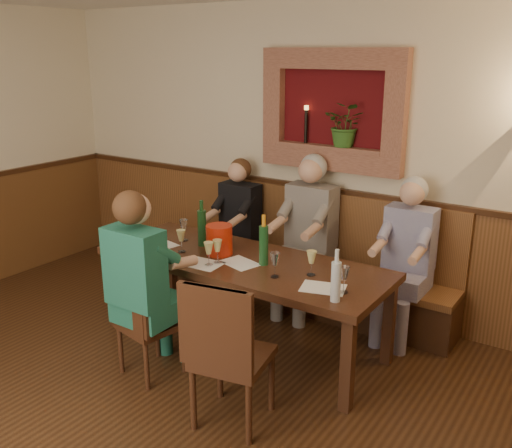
{
  "coord_description": "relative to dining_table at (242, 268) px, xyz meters",
  "views": [
    {
      "loc": [
        2.49,
        -1.65,
        2.36
      ],
      "look_at": [
        0.1,
        1.9,
        1.05
      ],
      "focal_mm": 40.0,
      "sensor_mm": 36.0,
      "label": 1
    }
  ],
  "objects": [
    {
      "name": "tasting_sheet_c",
      "position": [
        0.81,
        -0.16,
        0.08
      ],
      "size": [
        0.36,
        0.3,
        0.0
      ],
      "primitive_type": "cube",
      "rotation": [
        0.0,
        0.0,
        0.29
      ],
      "color": "white",
      "rests_on": "dining_table"
    },
    {
      "name": "wine_glass_4",
      "position": [
        0.42,
        -0.17,
        0.17
      ],
      "size": [
        0.08,
        0.08,
        0.19
      ],
      "primitive_type": null,
      "color": "white",
      "rests_on": "dining_table"
    },
    {
      "name": "wine_glass_1",
      "position": [
        -0.11,
        -0.17,
        0.17
      ],
      "size": [
        0.08,
        0.08,
        0.19
      ],
      "primitive_type": null,
      "color": "#D7D080",
      "rests_on": "dining_table"
    },
    {
      "name": "room_shell",
      "position": [
        0.0,
        -1.85,
        1.21
      ],
      "size": [
        6.04,
        6.04,
        2.82
      ],
      "color": "beige",
      "rests_on": "ground"
    },
    {
      "name": "wine_bottle_green_b",
      "position": [
        -0.48,
        0.08,
        0.24
      ],
      "size": [
        0.09,
        0.09,
        0.4
      ],
      "rotation": [
        0.0,
        0.0,
        -0.21
      ],
      "color": "#19471E",
      "rests_on": "dining_table"
    },
    {
      "name": "wine_bottle_green_a",
      "position": [
        0.21,
        -0.0,
        0.24
      ],
      "size": [
        0.09,
        0.09,
        0.4
      ],
      "rotation": [
        0.0,
        0.0,
        0.21
      ],
      "color": "#19471E",
      "rests_on": "dining_table"
    },
    {
      "name": "water_bottle",
      "position": [
        0.98,
        -0.3,
        0.22
      ],
      "size": [
        0.08,
        0.08,
        0.37
      ],
      "rotation": [
        0.0,
        0.0,
        0.16
      ],
      "color": "silver",
      "rests_on": "dining_table"
    },
    {
      "name": "person_chair_front",
      "position": [
        -0.31,
        -0.78,
        -0.07
      ],
      "size": [
        0.43,
        0.53,
        1.45
      ],
      "color": "#164E4C",
      "rests_on": "ground"
    },
    {
      "name": "person_bench_right",
      "position": [
        1.05,
        0.84,
        -0.1
      ],
      "size": [
        0.4,
        0.5,
        1.39
      ],
      "color": "navy",
      "rests_on": "ground"
    },
    {
      "name": "person_bench_left",
      "position": [
        -0.68,
        0.84,
        -0.12
      ],
      "size": [
        0.39,
        0.48,
        1.36
      ],
      "color": "black",
      "rests_on": "ground"
    },
    {
      "name": "tasting_sheet_a",
      "position": [
        -0.78,
        -0.09,
        0.08
      ],
      "size": [
        0.3,
        0.24,
        0.0
      ],
      "primitive_type": "cube",
      "rotation": [
        0.0,
        0.0,
        -0.21
      ],
      "color": "white",
      "rests_on": "dining_table"
    },
    {
      "name": "wine_glass_3",
      "position": [
        0.96,
        -0.15,
        0.17
      ],
      "size": [
        0.08,
        0.08,
        0.19
      ],
      "primitive_type": null,
      "color": "white",
      "rests_on": "dining_table"
    },
    {
      "name": "wine_glass_7",
      "position": [
        -1.02,
        -0.19,
        0.17
      ],
      "size": [
        0.08,
        0.08,
        0.19
      ],
      "primitive_type": null,
      "color": "#D7D080",
      "rests_on": "dining_table"
    },
    {
      "name": "wainscoting",
      "position": [
        0.0,
        -1.85,
        -0.09
      ],
      "size": [
        6.02,
        6.02,
        1.15
      ],
      "color": "brown",
      "rests_on": "ground"
    },
    {
      "name": "chair_near_left",
      "position": [
        -0.31,
        -0.77,
        -0.42
      ],
      "size": [
        0.46,
        0.46,
        0.89
      ],
      "rotation": [
        0.0,
        0.0,
        -0.19
      ],
      "color": "#351E10",
      "rests_on": "ground"
    },
    {
      "name": "wine_glass_8",
      "position": [
        0.62,
        0.01,
        0.17
      ],
      "size": [
        0.08,
        0.08,
        0.19
      ],
      "primitive_type": null,
      "color": "#D7D080",
      "rests_on": "dining_table"
    },
    {
      "name": "dining_table",
      "position": [
        0.0,
        0.0,
        0.0
      ],
      "size": [
        2.4,
        0.9,
        0.75
      ],
      "color": "#351E10",
      "rests_on": "ground"
    },
    {
      "name": "wall_niche",
      "position": [
        0.24,
        1.09,
        1.13
      ],
      "size": [
        1.36,
        0.3,
        1.06
      ],
      "color": "#4F0B0E",
      "rests_on": "ground"
    },
    {
      "name": "bench",
      "position": [
        0.0,
        0.94,
        -0.35
      ],
      "size": [
        3.0,
        0.45,
        1.11
      ],
      "color": "#381E0F",
      "rests_on": "ground"
    },
    {
      "name": "wine_glass_2",
      "position": [
        -0.52,
        -0.14,
        0.17
      ],
      "size": [
        0.08,
        0.08,
        0.19
      ],
      "primitive_type": null,
      "color": "#D7D080",
      "rests_on": "dining_table"
    },
    {
      "name": "wine_glass_6",
      "position": [
        -0.38,
        0.06,
        0.17
      ],
      "size": [
        0.08,
        0.08,
        0.19
      ],
      "primitive_type": null,
      "color": "white",
      "rests_on": "dining_table"
    },
    {
      "name": "wine_glass_0",
      "position": [
        -0.7,
        0.1,
        0.17
      ],
      "size": [
        0.08,
        0.08,
        0.19
      ],
      "primitive_type": null,
      "color": "white",
      "rests_on": "dining_table"
    },
    {
      "name": "wine_glass_5",
      "position": [
        -0.14,
        -0.26,
        0.17
      ],
      "size": [
        0.08,
        0.08,
        0.19
      ],
      "primitive_type": null,
      "color": "#D7D080",
      "rests_on": "dining_table"
    },
    {
      "name": "chair_near_right",
      "position": [
        0.55,
        -0.9,
        -0.38
      ],
      "size": [
        0.53,
        0.53,
        1.02
      ],
      "rotation": [
        0.0,
        0.0,
        0.2
      ],
      "color": "#351E10",
      "rests_on": "ground"
    },
    {
      "name": "tasting_sheet_b",
      "position": [
        0.04,
        -0.08,
        0.08
      ],
      "size": [
        0.34,
        0.29,
        0.0
      ],
      "primitive_type": "cube",
      "rotation": [
        0.0,
        0.0,
        -0.27
      ],
      "color": "white",
      "rests_on": "dining_table"
    },
    {
      "name": "person_bench_mid",
      "position": [
        0.12,
        0.84,
        -0.06
      ],
      "size": [
        0.44,
        0.54,
        1.48
      ],
      "color": "#5B5653",
      "rests_on": "ground"
    },
    {
      "name": "spittoon_bucket",
      "position": [
        -0.23,
        -0.0,
        0.2
      ],
      "size": [
        0.27,
        0.27,
        0.25
      ],
      "primitive_type": "cylinder",
      "rotation": [
        0.0,
        0.0,
        -0.3
      ],
      "color": "red",
      "rests_on": "dining_table"
    },
    {
      "name": "tasting_sheet_d",
      "position": [
        -0.2,
        -0.26,
        0.08
      ],
      "size": [
        0.34,
        0.25,
        0.0
      ],
      "primitive_type": "cube",
      "rotation": [
        0.0,
        0.0,
        0.07
      ],
      "color": "white",
      "rests_on": "dining_table"
    }
  ]
}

